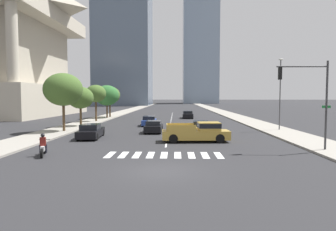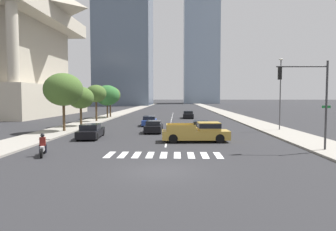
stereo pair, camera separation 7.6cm
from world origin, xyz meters
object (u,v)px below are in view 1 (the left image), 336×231
at_px(pickup_truck, 199,132).
at_px(sedan_blue_1, 149,121).
at_px(street_tree_nearest, 63,90).
at_px(street_tree_second, 80,98).
at_px(street_lamp_east, 280,89).
at_px(motorcycle_lead, 43,147).
at_px(traffic_signal_near, 309,90).
at_px(sedan_black_3, 188,115).
at_px(street_tree_third, 96,94).
at_px(sedan_black_4, 91,132).
at_px(sedan_black_2, 154,127).
at_px(sedan_gold_0, 201,128).
at_px(street_tree_fifth, 110,95).
at_px(street_tree_fourth, 107,95).

height_order(pickup_truck, sedan_blue_1, pickup_truck).
distance_m(street_tree_nearest, street_tree_second, 5.90).
relative_size(pickup_truck, street_lamp_east, 0.73).
bearing_deg(motorcycle_lead, traffic_signal_near, -100.77).
xyz_separation_m(street_tree_nearest, street_tree_second, (0.00, 5.83, -0.90)).
xyz_separation_m(sedan_black_3, street_tree_nearest, (-14.33, -22.06, 4.02)).
bearing_deg(street_tree_second, street_tree_third, 90.00).
bearing_deg(motorcycle_lead, sedan_black_4, -22.15).
xyz_separation_m(sedan_black_2, street_tree_nearest, (-9.77, -0.09, 4.03)).
xyz_separation_m(sedan_blue_1, street_tree_third, (-8.60, 5.34, 3.73)).
height_order(sedan_black_4, traffic_signal_near, traffic_signal_near).
height_order(motorcycle_lead, sedan_gold_0, motorcycle_lead).
xyz_separation_m(pickup_truck, street_tree_second, (-14.13, 12.35, 2.91)).
distance_m(pickup_truck, sedan_black_3, 28.58).
xyz_separation_m(sedan_gold_0, street_lamp_east, (9.11, 2.87, 4.13)).
bearing_deg(sedan_gold_0, sedan_black_2, -97.38).
relative_size(pickup_truck, sedan_gold_0, 1.18).
height_order(motorcycle_lead, street_tree_fifth, street_tree_fifth).
bearing_deg(pickup_truck, sedan_blue_1, 108.20).
bearing_deg(traffic_signal_near, sedan_blue_1, -55.75).
bearing_deg(sedan_blue_1, sedan_black_4, 159.34).
distance_m(motorcycle_lead, street_lamp_east, 25.61).
bearing_deg(sedan_blue_1, motorcycle_lead, 165.09).
bearing_deg(street_tree_second, sedan_black_2, -30.40).
xyz_separation_m(pickup_truck, sedan_black_4, (-9.90, 2.00, -0.20)).
bearing_deg(traffic_signal_near, sedan_black_4, -20.55).
distance_m(motorcycle_lead, street_tree_fifth, 36.32).
xyz_separation_m(motorcycle_lead, street_lamp_east, (20.35, 14.98, 4.15)).
height_order(sedan_gold_0, street_tree_fifth, street_tree_fifth).
xyz_separation_m(pickup_truck, street_tree_third, (-14.13, 19.74, 3.51)).
height_order(sedan_black_3, traffic_signal_near, traffic_signal_near).
relative_size(sedan_black_4, street_tree_third, 0.89).
bearing_deg(pickup_truck, street_lamp_east, 38.20).
bearing_deg(street_tree_nearest, pickup_truck, -24.77).
bearing_deg(sedan_black_4, traffic_signal_near, -114.63).
xyz_separation_m(pickup_truck, street_tree_fourth, (-14.13, 27.09, 3.28)).
distance_m(pickup_truck, sedan_black_2, 7.93).
xyz_separation_m(sedan_gold_0, sedan_blue_1, (-6.16, 8.81, -0.01)).
xyz_separation_m(sedan_gold_0, sedan_black_2, (-4.98, 1.02, -0.01)).
bearing_deg(traffic_signal_near, motorcycle_lead, 6.58).
xyz_separation_m(street_tree_third, street_tree_fifth, (0.00, 9.71, -0.17)).
xyz_separation_m(street_lamp_east, street_tree_nearest, (-23.87, -1.94, -0.11)).
relative_size(sedan_black_4, street_lamp_east, 0.61).
distance_m(sedan_black_4, street_tree_nearest, 7.38).
bearing_deg(sedan_gold_0, street_tree_nearest, -89.42).
xyz_separation_m(sedan_gold_0, traffic_signal_near, (6.68, -10.04, 3.72)).
relative_size(traffic_signal_near, street_tree_nearest, 0.99).
height_order(sedan_blue_1, street_tree_fourth, street_tree_fourth).
xyz_separation_m(sedan_gold_0, street_tree_third, (-14.75, 14.14, 3.71)).
distance_m(street_tree_second, street_tree_third, 7.42).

